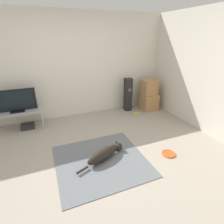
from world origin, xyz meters
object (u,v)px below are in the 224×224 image
object	(u,v)px
frisbee	(169,154)
dog	(105,153)
game_console	(28,126)
tv	(16,101)
cardboard_box_upper	(149,87)
tennis_ball_by_boxes	(136,113)
cardboard_box_lower	(149,102)
tennis_ball_near_speaker	(138,113)
tv_stand	(19,114)
floor_speaker	(128,95)

from	to	relation	value
frisbee	dog	bearing A→B (deg)	164.00
game_console	dog	bearing A→B (deg)	-53.43
frisbee	tv	xyz separation A→B (m)	(-2.55, 2.08, 0.67)
cardboard_box_upper	tennis_ball_by_boxes	world-z (taller)	cardboard_box_upper
cardboard_box_lower	tennis_ball_by_boxes	xyz separation A→B (m)	(-0.54, -0.21, -0.20)
cardboard_box_lower	game_console	size ratio (longest dim) A/B	1.57
cardboard_box_lower	game_console	distance (m)	3.26
game_console	tv	bearing A→B (deg)	172.44
frisbee	tennis_ball_near_speaker	xyz separation A→B (m)	(0.39, 1.79, 0.02)
tv_stand	tennis_ball_near_speaker	world-z (taller)	tv_stand
frisbee	tv	world-z (taller)	tv
cardboard_box_lower	tennis_ball_near_speaker	xyz separation A→B (m)	(-0.45, -0.20, -0.20)
frisbee	cardboard_box_lower	xyz separation A→B (m)	(0.84, 1.98, 0.22)
tv_stand	tennis_ball_near_speaker	distance (m)	2.97
floor_speaker	tennis_ball_by_boxes	distance (m)	0.58
floor_speaker	tennis_ball_near_speaker	world-z (taller)	floor_speaker
floor_speaker	tv	distance (m)	2.80
frisbee	tennis_ball_near_speaker	bearing A→B (deg)	77.67
dog	tv_stand	distance (m)	2.28
tennis_ball_near_speaker	frisbee	bearing A→B (deg)	-102.33
tv	tennis_ball_by_boxes	size ratio (longest dim) A/B	12.64
cardboard_box_lower	tennis_ball_near_speaker	size ratio (longest dim) A/B	6.96
cardboard_box_upper	floor_speaker	distance (m)	0.63
tv_stand	tennis_ball_by_boxes	bearing A→B (deg)	-6.08
tennis_ball_near_speaker	game_console	bearing A→B (deg)	174.42
tv	cardboard_box_lower	bearing A→B (deg)	-1.62
tennis_ball_by_boxes	tennis_ball_near_speaker	xyz separation A→B (m)	(0.09, 0.01, 0.00)
dog	tennis_ball_near_speaker	xyz separation A→B (m)	(1.51, 1.47, -0.08)
tv	game_console	size ratio (longest dim) A/B	2.85
cardboard_box_upper	tv	distance (m)	3.37
dog	cardboard_box_upper	world-z (taller)	cardboard_box_upper
dog	game_console	world-z (taller)	dog
dog	cardboard_box_lower	bearing A→B (deg)	40.30
tv_stand	game_console	world-z (taller)	tv_stand
tv	game_console	xyz separation A→B (m)	(0.13, -0.02, -0.64)
floor_speaker	tv_stand	xyz separation A→B (m)	(-2.79, -0.08, -0.08)
floor_speaker	cardboard_box_lower	bearing A→B (deg)	-16.37
cardboard_box_upper	tv	world-z (taller)	tv
frisbee	tennis_ball_by_boxes	distance (m)	1.80
cardboard_box_lower	tennis_ball_by_boxes	bearing A→B (deg)	-158.57
dog	cardboard_box_upper	xyz separation A→B (m)	(1.94, 1.68, 0.55)
dog	tennis_ball_by_boxes	distance (m)	2.04
tennis_ball_near_speaker	game_console	size ratio (longest dim) A/B	0.23
frisbee	tennis_ball_near_speaker	world-z (taller)	tennis_ball_near_speaker
frisbee	cardboard_box_lower	size ratio (longest dim) A/B	0.54
cardboard_box_lower	tv	distance (m)	3.42
cardboard_box_lower	game_console	xyz separation A→B (m)	(-3.25, 0.08, -0.18)
tv_stand	dog	bearing A→B (deg)	-50.92
dog	cardboard_box_upper	distance (m)	2.63
cardboard_box_upper	tennis_ball_by_boxes	bearing A→B (deg)	-156.18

